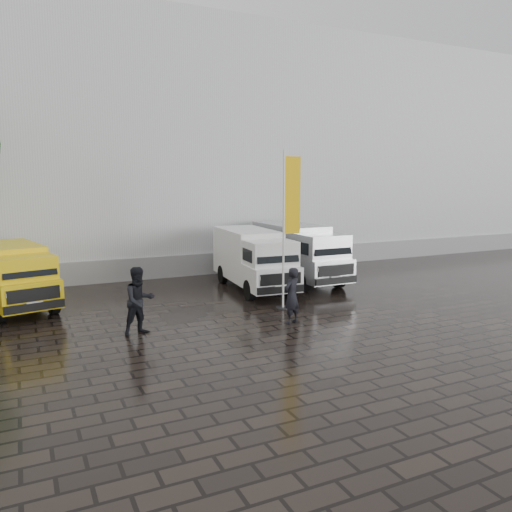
{
  "coord_description": "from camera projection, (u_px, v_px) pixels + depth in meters",
  "views": [
    {
      "loc": [
        -8.68,
        -14.08,
        4.41
      ],
      "look_at": [
        -0.93,
        2.2,
        1.67
      ],
      "focal_mm": 35.0,
      "sensor_mm": 36.0,
      "label": 1
    }
  ],
  "objects": [
    {
      "name": "wheelie_bin",
      "position": [
        310.0,
        256.0,
        25.61
      ],
      "size": [
        0.78,
        0.78,
        1.08
      ],
      "primitive_type": "cube",
      "rotation": [
        0.0,
        0.0,
        -0.23
      ],
      "color": "black",
      "rests_on": "ground"
    },
    {
      "name": "flagpole",
      "position": [
        288.0,
        220.0,
        16.99
      ],
      "size": [
        0.88,
        0.5,
        5.43
      ],
      "color": "black",
      "rests_on": "ground"
    },
    {
      "name": "van_silver",
      "position": [
        299.0,
        254.0,
        21.81
      ],
      "size": [
        1.95,
        5.73,
        2.48
      ],
      "primitive_type": null,
      "rotation": [
        0.0,
        0.0,
        -0.01
      ],
      "color": "#ADAFB1",
      "rests_on": "ground"
    },
    {
      "name": "van_white",
      "position": [
        254.0,
        260.0,
        20.26
      ],
      "size": [
        2.29,
        5.65,
        2.39
      ],
      "primitive_type": null,
      "rotation": [
        0.0,
        0.0,
        -0.08
      ],
      "color": "white",
      "rests_on": "ground"
    },
    {
      "name": "ground",
      "position": [
        308.0,
        312.0,
        16.92
      ],
      "size": [
        120.0,
        120.0,
        0.0
      ],
      "primitive_type": "plane",
      "color": "black",
      "rests_on": "ground"
    },
    {
      "name": "exhibition_hall",
      "position": [
        203.0,
        155.0,
        31.16
      ],
      "size": [
        44.0,
        16.0,
        12.0
      ],
      "primitive_type": "cube",
      "color": "silver",
      "rests_on": "ground"
    },
    {
      "name": "person_tent",
      "position": [
        139.0,
        301.0,
        14.3
      ],
      "size": [
        1.13,
        0.99,
        1.97
      ],
      "primitive_type": "imported",
      "rotation": [
        0.0,
        0.0,
        0.29
      ],
      "color": "black",
      "rests_on": "ground"
    },
    {
      "name": "hall_plinth",
      "position": [
        259.0,
        260.0,
        24.79
      ],
      "size": [
        44.0,
        0.15,
        1.0
      ],
      "primitive_type": "cube",
      "color": "gray",
      "rests_on": "ground"
    },
    {
      "name": "person_front",
      "position": [
        292.0,
        296.0,
        15.42
      ],
      "size": [
        0.76,
        0.64,
        1.76
      ],
      "primitive_type": "imported",
      "rotation": [
        0.0,
        0.0,
        3.55
      ],
      "color": "black",
      "rests_on": "ground"
    },
    {
      "name": "van_yellow",
      "position": [
        15.0,
        278.0,
        17.18
      ],
      "size": [
        2.83,
        5.03,
        2.19
      ],
      "primitive_type": null,
      "rotation": [
        0.0,
        0.0,
        0.22
      ],
      "color": "yellow",
      "rests_on": "ground"
    }
  ]
}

